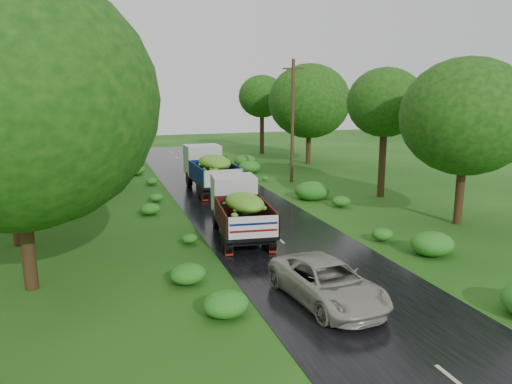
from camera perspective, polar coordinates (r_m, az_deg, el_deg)
name	(u,v)px	position (r m, az deg, el deg)	size (l,w,h in m)	color
ground	(369,312)	(16.21, 12.78, -13.22)	(120.00, 120.00, 0.00)	#10400D
road	(304,259)	(20.31, 5.51, -7.68)	(6.50, 80.00, 0.02)	black
road_lines	(295,251)	(21.17, 4.43, -6.79)	(0.12, 69.60, 0.00)	#BFB78C
truck_near	(240,206)	(22.93, -1.87, -1.62)	(2.82, 6.24, 2.54)	black
truck_far	(209,167)	(33.12, -5.35, 2.85)	(2.47, 6.77, 2.84)	black
car	(327,282)	(16.36, 8.15, -10.16)	(2.21, 4.79, 1.33)	#A19E8F
utility_pole	(293,120)	(36.00, 4.19, 8.20)	(1.45, 0.68, 8.71)	#382616
trees_left	(41,84)	(34.88, -23.37, 11.27)	(6.73, 36.32, 9.83)	black
trees_right	(338,104)	(38.13, 9.31, 9.90)	(5.14, 32.13, 7.29)	black
shrubs	(241,203)	(28.35, -1.76, -1.23)	(11.90, 44.00, 0.70)	#276919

